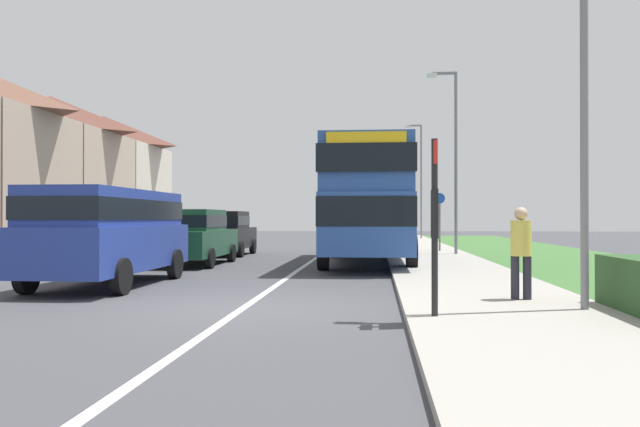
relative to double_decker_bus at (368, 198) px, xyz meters
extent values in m
plane|color=#424247|center=(-1.95, -10.33, -2.14)|extent=(120.00, 120.00, 0.00)
cube|color=silver|center=(-1.95, -2.33, -2.14)|extent=(0.14, 60.00, 0.01)
cube|color=#9E998E|center=(2.25, -4.33, -2.08)|extent=(3.20, 68.00, 0.12)
cube|color=#3D6B33|center=(6.55, -4.33, -2.10)|extent=(6.00, 68.00, 0.08)
cube|color=#284C93|center=(0.00, 0.00, -0.82)|extent=(2.50, 9.71, 1.65)
cube|color=#284C93|center=(0.00, 0.00, 0.78)|extent=(2.45, 9.52, 1.55)
cube|color=black|center=(0.00, 0.00, -0.49)|extent=(2.53, 9.76, 0.76)
cube|color=black|center=(0.00, 0.00, 0.86)|extent=(2.53, 9.76, 0.72)
cube|color=gold|center=(0.00, -4.81, 1.28)|extent=(2.00, 0.08, 0.44)
cylinder|color=black|center=(-1.25, 3.01, -1.64)|extent=(0.30, 1.00, 1.00)
cylinder|color=black|center=(1.25, 3.01, -1.64)|extent=(0.30, 1.00, 1.00)
cylinder|color=black|center=(-1.25, -2.67, -1.64)|extent=(0.30, 1.00, 1.00)
cylinder|color=black|center=(1.25, -2.67, -1.64)|extent=(0.30, 1.00, 1.00)
cube|color=navy|center=(-5.61, -7.16, -1.30)|extent=(1.95, 5.29, 0.96)
cube|color=navy|center=(-5.61, -7.16, -0.43)|extent=(1.72, 4.87, 0.78)
cube|color=black|center=(-5.61, -7.16, -0.47)|extent=(1.76, 4.92, 0.44)
cylinder|color=black|center=(-6.57, -5.52, -1.78)|extent=(0.20, 0.72, 0.72)
cylinder|color=black|center=(-4.65, -5.52, -1.78)|extent=(0.20, 0.72, 0.72)
cylinder|color=black|center=(-6.57, -8.80, -1.78)|extent=(0.20, 0.72, 0.72)
cylinder|color=black|center=(-4.65, -8.80, -1.78)|extent=(0.20, 0.72, 0.72)
cube|color=#19472D|center=(-5.49, -1.04, -1.44)|extent=(1.79, 4.54, 0.80)
cube|color=#19472D|center=(-5.49, -1.26, -0.72)|extent=(1.57, 2.50, 0.65)
cube|color=black|center=(-5.49, -1.26, -0.75)|extent=(1.61, 2.52, 0.36)
cylinder|color=black|center=(-6.36, 0.37, -1.84)|extent=(0.20, 0.60, 0.60)
cylinder|color=black|center=(-4.61, 0.37, -1.84)|extent=(0.20, 0.60, 0.60)
cylinder|color=black|center=(-6.36, -2.44, -1.84)|extent=(0.20, 0.60, 0.60)
cylinder|color=black|center=(-4.61, -2.44, -1.84)|extent=(0.20, 0.60, 0.60)
cube|color=black|center=(-5.69, 4.02, -1.44)|extent=(1.74, 3.94, 0.79)
cube|color=black|center=(-5.69, 3.82, -0.72)|extent=(1.53, 2.16, 0.65)
cube|color=black|center=(-5.69, 3.82, -0.75)|extent=(1.57, 2.19, 0.36)
cylinder|color=black|center=(-6.54, 5.23, -1.84)|extent=(0.20, 0.60, 0.60)
cylinder|color=black|center=(-4.83, 5.23, -1.84)|extent=(0.20, 0.60, 0.60)
cylinder|color=black|center=(-6.54, 2.80, -1.84)|extent=(0.20, 0.60, 0.60)
cylinder|color=black|center=(-4.83, 2.80, -1.84)|extent=(0.20, 0.60, 0.60)
cylinder|color=#23232D|center=(2.57, -9.70, -1.72)|extent=(0.14, 0.14, 0.85)
cylinder|color=#23232D|center=(2.77, -9.70, -1.72)|extent=(0.14, 0.14, 0.85)
cylinder|color=#D1C14C|center=(2.67, -9.70, -0.99)|extent=(0.34, 0.34, 0.60)
sphere|color=tan|center=(2.67, -9.70, -0.58)|extent=(0.22, 0.22, 0.22)
cylinder|color=black|center=(1.05, -11.63, -0.84)|extent=(0.09, 0.09, 2.60)
cube|color=red|center=(1.05, -11.63, 0.26)|extent=(0.04, 0.44, 0.32)
cube|color=black|center=(1.05, -11.61, -0.59)|extent=(0.06, 0.52, 0.68)
cylinder|color=slate|center=(2.90, 5.90, -1.09)|extent=(0.08, 0.08, 2.10)
cylinder|color=blue|center=(2.90, 5.90, 0.16)|extent=(0.44, 0.03, 0.44)
cylinder|color=slate|center=(3.35, -10.79, 1.20)|extent=(0.12, 0.12, 6.68)
cylinder|color=slate|center=(3.30, 3.78, 1.39)|extent=(0.12, 0.12, 7.07)
cube|color=slate|center=(2.85, 3.78, 4.88)|extent=(0.90, 0.10, 0.10)
cube|color=silver|center=(2.40, 3.78, 4.81)|extent=(0.36, 0.20, 0.14)
cylinder|color=slate|center=(3.36, 22.60, 1.77)|extent=(0.12, 0.12, 7.82)
cube|color=slate|center=(2.91, 22.60, 5.63)|extent=(0.90, 0.10, 0.10)
cube|color=silver|center=(2.46, 22.60, 5.56)|extent=(0.36, 0.20, 0.14)
cube|color=tan|center=(-15.50, 8.70, 0.67)|extent=(6.25, 5.87, 5.61)
pyramid|color=brown|center=(-15.50, 8.70, 4.37)|extent=(6.25, 5.87, 1.80)
cube|color=beige|center=(-15.50, 14.69, 0.67)|extent=(6.25, 5.87, 5.61)
pyramid|color=brown|center=(-15.50, 14.69, 4.37)|extent=(6.25, 5.87, 1.80)
camera|label=1|loc=(0.21, -20.53, -0.65)|focal=35.32mm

